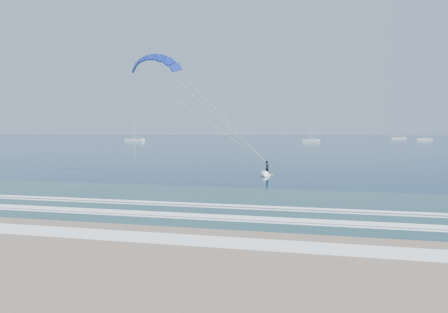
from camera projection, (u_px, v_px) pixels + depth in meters
The scene contains 6 objects.
ground at pixel (43, 230), 23.00m from camera, with size 900.00×900.00×0.00m, color #06263C.
kitesurfer_rig at pixel (209, 110), 49.70m from camera, with size 18.94×6.24×16.20m.
sailboat_0 at pixel (135, 140), 205.74m from camera, with size 10.05×2.40×13.48m.
sailboat_1 at pixel (311, 140), 196.46m from camera, with size 7.96×2.40×11.14m.
sailboat_2 at pixel (398, 138), 250.51m from camera, with size 8.65×2.40×11.77m.
sailboat_3 at pixel (424, 139), 216.99m from camera, with size 7.67×2.40×10.61m.
Camera 1 is at (15.12, -19.85, 5.77)m, focal length 32.00 mm.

